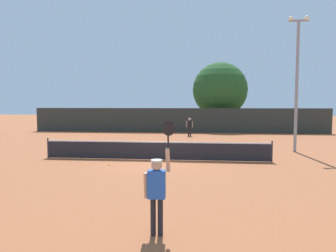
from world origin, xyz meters
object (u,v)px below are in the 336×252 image
(parked_car_near, at_px, (120,120))
(parked_car_mid, at_px, (157,121))
(light_pole, at_px, (297,75))
(player_serving, at_px, (157,185))
(player_receiving, at_px, (190,125))
(large_tree, at_px, (220,90))
(tennis_ball, at_px, (109,165))
(parked_car_far, at_px, (234,120))

(parked_car_near, height_order, parked_car_mid, same)
(light_pole, bearing_deg, parked_car_near, 128.65)
(light_pole, distance_m, parked_car_mid, 20.88)
(player_serving, height_order, player_receiving, player_serving)
(player_serving, distance_m, large_tree, 28.33)
(tennis_ball, distance_m, light_pole, 12.06)
(player_receiving, xyz_separation_m, parked_car_far, (5.21, 11.94, -0.20))
(player_serving, height_order, parked_car_mid, player_serving)
(player_serving, distance_m, parked_car_mid, 30.22)
(tennis_ball, distance_m, parked_car_mid, 22.62)
(tennis_ball, relative_size, parked_car_mid, 0.02)
(parked_car_far, bearing_deg, tennis_ball, -105.96)
(light_pole, relative_size, parked_car_mid, 1.86)
(player_serving, bearing_deg, parked_car_near, 106.25)
(light_pole, distance_m, parked_car_near, 26.10)
(player_receiving, distance_m, light_pole, 11.18)
(player_receiving, distance_m, large_tree, 8.57)
(player_receiving, relative_size, parked_car_mid, 0.37)
(player_serving, height_order, parked_car_far, player_serving)
(player_serving, bearing_deg, parked_car_mid, 97.99)
(player_serving, relative_size, player_receiving, 1.58)
(player_receiving, relative_size, tennis_ball, 23.65)
(large_tree, relative_size, parked_car_far, 1.73)
(player_serving, relative_size, parked_car_far, 0.59)
(player_receiving, height_order, parked_car_near, parked_car_near)
(player_serving, distance_m, player_receiving, 20.75)
(large_tree, xyz_separation_m, parked_car_near, (-12.62, 4.66, -3.62))
(tennis_ball, xyz_separation_m, parked_car_mid, (-0.89, 22.59, 0.74))
(player_receiving, height_order, parked_car_far, parked_car_far)
(parked_car_mid, bearing_deg, parked_car_far, 13.30)
(player_serving, distance_m, parked_car_far, 33.10)
(light_pole, xyz_separation_m, parked_car_near, (-16.13, 20.17, -3.79))
(large_tree, distance_m, parked_car_far, 6.31)
(parked_car_far, bearing_deg, player_serving, -96.45)
(tennis_ball, bearing_deg, parked_car_mid, 92.26)
(large_tree, height_order, parked_car_far, large_tree)
(parked_car_near, bearing_deg, parked_car_far, 5.90)
(tennis_ball, bearing_deg, player_receiving, 76.12)
(player_receiving, bearing_deg, tennis_ball, 76.12)
(player_receiving, xyz_separation_m, light_pole, (6.61, -8.28, 3.59))
(player_receiving, relative_size, parked_car_near, 0.37)
(player_receiving, bearing_deg, large_tree, -113.23)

